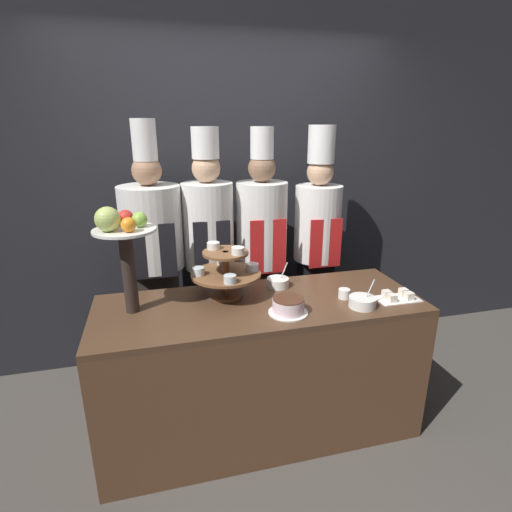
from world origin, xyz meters
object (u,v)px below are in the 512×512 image
object	(u,v)px
cake_round	(288,306)
cup_white	(344,294)
cake_square_tray	(398,297)
chef_left	(154,254)
chef_center_right	(262,246)
tiered_stand	(226,270)
serving_bowl_near	(362,302)
serving_bowl_far	(278,282)
chef_center_left	(209,247)
chef_right	(317,240)
fruit_pedestal	(122,238)

from	to	relation	value
cake_round	cup_white	size ratio (longest dim) A/B	3.17
cake_square_tray	chef_left	xyz separation A→B (m)	(-1.37, 0.81, 0.12)
cake_square_tray	chef_center_right	xyz separation A→B (m)	(-0.61, 0.81, 0.12)
tiered_stand	cake_round	size ratio (longest dim) A/B	1.90
serving_bowl_near	serving_bowl_far	world-z (taller)	serving_bowl_near
chef_center_left	chef_right	bearing A→B (deg)	0.01
cup_white	serving_bowl_far	world-z (taller)	serving_bowl_far
serving_bowl_near	chef_center_left	size ratio (longest dim) A/B	0.09
cake_round	cake_square_tray	distance (m)	0.68
cake_square_tray	fruit_pedestal	bearing A→B (deg)	171.46
fruit_pedestal	cake_square_tray	world-z (taller)	fruit_pedestal
serving_bowl_near	chef_right	size ratio (longest dim) A/B	0.09
cake_round	serving_bowl_far	world-z (taller)	serving_bowl_far
chef_left	fruit_pedestal	bearing A→B (deg)	-103.93
cake_square_tray	serving_bowl_near	size ratio (longest dim) A/B	1.55
cake_round	fruit_pedestal	bearing A→B (deg)	164.17
chef_center_right	tiered_stand	bearing A→B (deg)	-124.44
chef_left	cake_round	bearing A→B (deg)	-49.94
serving_bowl_near	cake_round	bearing A→B (deg)	176.10
cup_white	chef_center_right	size ratio (longest dim) A/B	0.04
cake_round	tiered_stand	bearing A→B (deg)	133.71
serving_bowl_far	chef_center_right	bearing A→B (deg)	88.04
cake_square_tray	serving_bowl_near	world-z (taller)	serving_bowl_near
tiered_stand	chef_center_right	world-z (taller)	chef_center_right
tiered_stand	serving_bowl_near	bearing A→B (deg)	-24.65
tiered_stand	chef_center_right	bearing A→B (deg)	55.56
serving_bowl_near	chef_center_right	bearing A→B (deg)	112.71
serving_bowl_far	chef_left	bearing A→B (deg)	148.94
cake_round	serving_bowl_far	size ratio (longest dim) A/B	1.37
chef_center_left	cake_round	bearing A→B (deg)	-69.34
cake_round	chef_center_right	distance (m)	0.83
chef_right	chef_left	bearing A→B (deg)	-180.00
cup_white	serving_bowl_near	xyz separation A→B (m)	(0.04, -0.13, 0.00)
fruit_pedestal	chef_left	xyz separation A→B (m)	(0.14, 0.58, -0.28)
cake_round	chef_left	world-z (taller)	chef_left
serving_bowl_near	serving_bowl_far	bearing A→B (deg)	132.87
cup_white	chef_center_left	world-z (taller)	chef_center_left
cake_round	chef_center_right	bearing A→B (deg)	84.92
cup_white	chef_right	xyz separation A→B (m)	(0.12, 0.71, 0.12)
cake_round	chef_right	xyz separation A→B (m)	(0.50, 0.82, 0.11)
chef_left	chef_center_left	size ratio (longest dim) A/B	1.03
fruit_pedestal	cake_square_tray	distance (m)	1.58
tiered_stand	serving_bowl_far	distance (m)	0.38
serving_bowl_near	chef_right	world-z (taller)	chef_right
fruit_pedestal	chef_center_left	xyz separation A→B (m)	(0.52, 0.58, -0.26)
serving_bowl_far	chef_right	bearing A→B (deg)	45.28
cake_round	chef_center_left	bearing A→B (deg)	110.66
cake_square_tray	chef_left	bearing A→B (deg)	149.36
cake_round	chef_center_right	xyz separation A→B (m)	(0.07, 0.82, 0.09)
tiered_stand	cup_white	distance (m)	0.71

